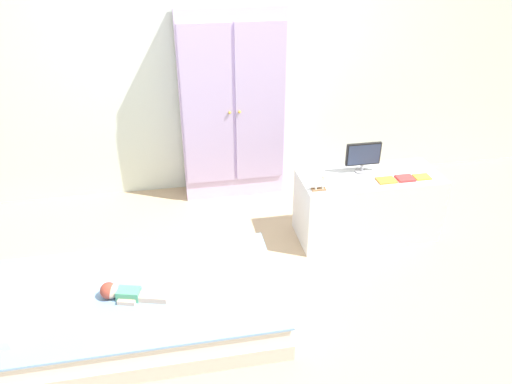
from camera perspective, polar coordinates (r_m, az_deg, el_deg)
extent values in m
cube|color=tan|center=(3.27, -1.62, -11.97)|extent=(10.00, 10.00, 0.02)
cube|color=silver|center=(4.11, -5.65, 17.92)|extent=(6.40, 0.05, 2.70)
cube|color=beige|center=(3.14, -14.55, -13.75)|extent=(1.82, 0.94, 0.11)
cube|color=silver|center=(3.07, -14.81, -12.25)|extent=(1.78, 0.90, 0.11)
cube|color=#7AA8DB|center=(3.03, -14.96, -11.33)|extent=(1.81, 0.93, 0.02)
cube|color=#4CA375|center=(2.96, -14.56, -11.39)|extent=(0.15, 0.11, 0.06)
cube|color=#DBB293|center=(2.94, -11.69, -11.63)|extent=(0.16, 0.08, 0.04)
cube|color=#DBB293|center=(2.91, -11.88, -12.08)|extent=(0.16, 0.08, 0.04)
cube|color=#DBB293|center=(3.01, -14.21, -10.99)|extent=(0.10, 0.05, 0.03)
cube|color=#DBB293|center=(2.93, -14.83, -12.31)|extent=(0.10, 0.05, 0.03)
sphere|color=#DBB293|center=(2.98, -16.54, -10.95)|extent=(0.09, 0.09, 0.09)
sphere|color=#9E3D2D|center=(2.99, -16.76, -10.90)|extent=(0.10, 0.10, 0.10)
cube|color=silver|center=(4.11, -2.83, 9.95)|extent=(0.85, 0.25, 1.58)
cube|color=#AF9DC9|center=(3.95, -5.64, 9.64)|extent=(0.40, 0.02, 1.30)
cube|color=#AF9DC9|center=(4.00, 0.49, 10.06)|extent=(0.40, 0.02, 1.30)
sphere|color=gold|center=(3.96, -3.08, 9.19)|extent=(0.02, 0.02, 0.02)
sphere|color=gold|center=(3.97, -1.92, 9.27)|extent=(0.02, 0.02, 0.02)
cube|color=silver|center=(3.79, 12.76, -1.54)|extent=(1.04, 0.43, 0.50)
cylinder|color=#99999E|center=(3.71, 12.14, 2.39)|extent=(0.10, 0.10, 0.01)
cylinder|color=#99999E|center=(3.70, 12.19, 2.80)|extent=(0.02, 0.02, 0.05)
cube|color=black|center=(3.65, 12.36, 4.34)|extent=(0.26, 0.02, 0.17)
cube|color=#28334C|center=(3.64, 12.44, 4.25)|extent=(0.24, 0.01, 0.15)
cube|color=#8E6642|center=(3.42, 7.21, 0.45)|extent=(0.10, 0.01, 0.01)
cube|color=#8E6642|center=(3.40, 7.36, 0.21)|extent=(0.10, 0.01, 0.01)
cube|color=white|center=(3.39, 7.34, 1.05)|extent=(0.07, 0.03, 0.04)
cylinder|color=white|center=(3.42, 7.63, 0.71)|extent=(0.01, 0.01, 0.02)
cylinder|color=white|center=(3.40, 7.74, 0.54)|extent=(0.01, 0.01, 0.02)
cylinder|color=white|center=(3.40, 6.87, 0.64)|extent=(0.01, 0.01, 0.02)
cylinder|color=white|center=(3.39, 6.97, 0.47)|extent=(0.01, 0.01, 0.02)
cylinder|color=white|center=(3.38, 7.84, 1.53)|extent=(0.02, 0.02, 0.02)
sphere|color=white|center=(3.37, 7.86, 1.84)|extent=(0.04, 0.04, 0.04)
cube|color=orange|center=(3.62, 14.90, 1.32)|extent=(0.13, 0.10, 0.01)
cube|color=#CC3838|center=(3.68, 16.92, 1.54)|extent=(0.12, 0.10, 0.02)
cube|color=gold|center=(3.74, 18.73, 1.67)|extent=(0.11, 0.09, 0.01)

